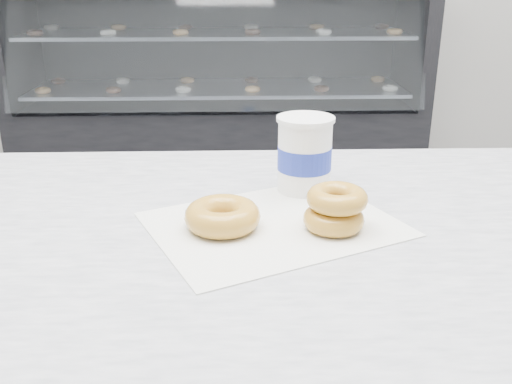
{
  "coord_description": "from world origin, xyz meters",
  "views": [
    {
      "loc": [
        0.11,
        -1.34,
        1.24
      ],
      "look_at": [
        0.14,
        -0.55,
        0.94
      ],
      "focal_mm": 40.0,
      "sensor_mm": 36.0,
      "label": 1
    }
  ],
  "objects_px": {
    "donut_stack": "(335,209)",
    "coffee_cup": "(305,154)",
    "display_case": "(219,102)",
    "donut_single": "(222,216)"
  },
  "relations": [
    {
      "from": "donut_stack",
      "to": "coffee_cup",
      "type": "xyz_separation_m",
      "value": [
        -0.03,
        0.16,
        0.03
      ]
    },
    {
      "from": "display_case",
      "to": "coffee_cup",
      "type": "distance_m",
      "value": 2.62
    },
    {
      "from": "coffee_cup",
      "to": "display_case",
      "type": "bearing_deg",
      "value": 83.27
    },
    {
      "from": "donut_single",
      "to": "coffee_cup",
      "type": "distance_m",
      "value": 0.2
    },
    {
      "from": "display_case",
      "to": "donut_stack",
      "type": "bearing_deg",
      "value": -84.86
    },
    {
      "from": "donut_single",
      "to": "donut_stack",
      "type": "distance_m",
      "value": 0.16
    },
    {
      "from": "display_case",
      "to": "donut_single",
      "type": "bearing_deg",
      "value": -88.17
    },
    {
      "from": "display_case",
      "to": "coffee_cup",
      "type": "relative_size",
      "value": 19.09
    },
    {
      "from": "donut_single",
      "to": "display_case",
      "type": "bearing_deg",
      "value": 91.83
    },
    {
      "from": "donut_stack",
      "to": "coffee_cup",
      "type": "height_order",
      "value": "coffee_cup"
    }
  ]
}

